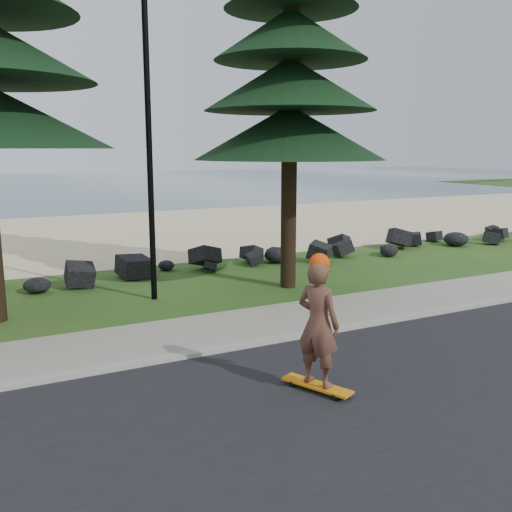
{
  "coord_description": "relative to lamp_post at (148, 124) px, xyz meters",
  "views": [
    {
      "loc": [
        -3.9,
        -9.78,
        3.58
      ],
      "look_at": [
        1.12,
        0.0,
        1.5
      ],
      "focal_mm": 40.0,
      "sensor_mm": 36.0,
      "label": 1
    }
  ],
  "objects": [
    {
      "name": "kerb",
      "position": [
        0.0,
        -4.1,
        -4.08
      ],
      "size": [
        160.0,
        0.2,
        0.1
      ],
      "primitive_type": "cube",
      "color": "#A79F96",
      "rests_on": "ground"
    },
    {
      "name": "road",
      "position": [
        0.0,
        -7.7,
        -4.12
      ],
      "size": [
        160.0,
        7.0,
        0.02
      ],
      "primitive_type": "cube",
      "color": "black",
      "rests_on": "ground"
    },
    {
      "name": "ground",
      "position": [
        0.0,
        -3.2,
        -4.13
      ],
      "size": [
        160.0,
        160.0,
        0.0
      ],
      "primitive_type": "plane",
      "color": "#235019",
      "rests_on": "ground"
    },
    {
      "name": "sidewalk",
      "position": [
        0.0,
        -3.0,
        -4.09
      ],
      "size": [
        160.0,
        2.0,
        0.08
      ],
      "primitive_type": "cube",
      "color": "gray",
      "rests_on": "ground"
    },
    {
      "name": "seawall_boulders",
      "position": [
        0.0,
        2.4,
        -4.13
      ],
      "size": [
        60.0,
        2.4,
        1.1
      ],
      "primitive_type": null,
      "color": "black",
      "rests_on": "ground"
    },
    {
      "name": "beach_sand",
      "position": [
        0.0,
        11.3,
        -4.13
      ],
      "size": [
        160.0,
        15.0,
        0.01
      ],
      "primitive_type": "cube",
      "color": "beige",
      "rests_on": "ground"
    },
    {
      "name": "skateboarder",
      "position": [
        0.55,
        -6.3,
        -3.08
      ],
      "size": [
        0.7,
        1.14,
        2.09
      ],
      "rotation": [
        0.0,
        0.0,
        1.99
      ],
      "color": "orange",
      "rests_on": "ground"
    },
    {
      "name": "lamp_post",
      "position": [
        0.0,
        0.0,
        0.0
      ],
      "size": [
        0.25,
        0.14,
        8.14
      ],
      "color": "black",
      "rests_on": "ground"
    },
    {
      "name": "ocean",
      "position": [
        0.0,
        47.8,
        -4.13
      ],
      "size": [
        160.0,
        58.0,
        0.01
      ],
      "primitive_type": "cube",
      "color": "#365768",
      "rests_on": "ground"
    }
  ]
}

